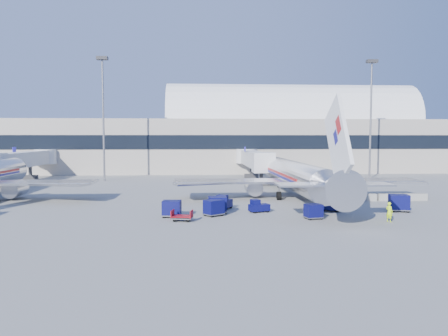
{
  "coord_description": "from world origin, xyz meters",
  "views": [
    {
      "loc": [
        -3.17,
        -51.22,
        7.97
      ],
      "look_at": [
        0.53,
        6.0,
        3.96
      ],
      "focal_mm": 35.0,
      "sensor_mm": 36.0,
      "label": 1
    }
  ],
  "objects": [
    {
      "name": "mast_east",
      "position": [
        30.0,
        30.0,
        14.79
      ],
      "size": [
        2.0,
        1.2,
        22.6
      ],
      "color": "slate",
      "rests_on": "ground"
    },
    {
      "name": "tug_right",
      "position": [
        11.36,
        -5.15,
        0.66
      ],
      "size": [
        2.47,
        2.15,
        1.45
      ],
      "rotation": [
        0.0,
        0.0,
        -0.58
      ],
      "color": "#090A45",
      "rests_on": "ground"
    },
    {
      "name": "barrier_far",
      "position": [
        24.6,
        2.0,
        0.45
      ],
      "size": [
        3.0,
        0.55,
        0.9
      ],
      "primitive_type": "cube",
      "color": "#9E9E96",
      "rests_on": "ground"
    },
    {
      "name": "tug_left",
      "position": [
        -0.13,
        -3.23,
        0.75
      ],
      "size": [
        2.17,
        2.82,
        1.65
      ],
      "rotation": [
        0.0,
        0.0,
        1.16
      ],
      "color": "#090A45",
      "rests_on": "ground"
    },
    {
      "name": "cart_train_a",
      "position": [
        -0.92,
        -5.76,
        0.94
      ],
      "size": [
        2.01,
        1.55,
        1.75
      ],
      "rotation": [
        0.0,
        0.0,
        0.02
      ],
      "color": "#090A45",
      "rests_on": "ground"
    },
    {
      "name": "airliner_main",
      "position": [
        10.0,
        4.51,
        2.93
      ],
      "size": [
        32.0,
        37.26,
        12.07
      ],
      "color": "silver",
      "rests_on": "ground"
    },
    {
      "name": "terminal",
      "position": [
        -13.6,
        55.96,
        7.52
      ],
      "size": [
        170.0,
        28.15,
        21.0
      ],
      "color": "#B2AA9E",
      "rests_on": "ground"
    },
    {
      "name": "cart_train_b",
      "position": [
        -1.37,
        -7.27,
        0.88
      ],
      "size": [
        2.36,
        2.26,
        1.65
      ],
      "rotation": [
        0.0,
        0.0,
        0.63
      ],
      "color": "#090A45",
      "rests_on": "ground"
    },
    {
      "name": "mast_west",
      "position": [
        -20.0,
        30.0,
        14.79
      ],
      "size": [
        2.0,
        1.2,
        22.6
      ],
      "color": "slate",
      "rests_on": "ground"
    },
    {
      "name": "jetbridge_near",
      "position": [
        7.6,
        30.81,
        3.93
      ],
      "size": [
        4.4,
        27.5,
        6.25
      ],
      "color": "silver",
      "rests_on": "ground"
    },
    {
      "name": "cart_solo_far",
      "position": [
        18.63,
        -6.01,
        0.98
      ],
      "size": [
        2.36,
        1.97,
        1.83
      ],
      "rotation": [
        0.0,
        0.0,
        -0.2
      ],
      "color": "#090A45",
      "rests_on": "ground"
    },
    {
      "name": "ground",
      "position": [
        0.0,
        0.0,
        0.0
      ],
      "size": [
        260.0,
        260.0,
        0.0
      ],
      "primitive_type": "plane",
      "color": "gray",
      "rests_on": "ground"
    },
    {
      "name": "barrier_mid",
      "position": [
        21.3,
        2.0,
        0.45
      ],
      "size": [
        3.0,
        0.55,
        0.9
      ],
      "primitive_type": "cube",
      "color": "#9E9E96",
      "rests_on": "ground"
    },
    {
      "name": "cart_open_red",
      "position": [
        -4.49,
        -9.85,
        0.37
      ],
      "size": [
        2.16,
        1.7,
        0.52
      ],
      "rotation": [
        0.0,
        0.0,
        -0.19
      ],
      "color": "slate",
      "rests_on": "ground"
    },
    {
      "name": "cart_train_c",
      "position": [
        -5.6,
        -7.69,
        0.89
      ],
      "size": [
        2.05,
        1.65,
        1.68
      ],
      "rotation": [
        0.0,
        0.0,
        -0.11
      ],
      "color": "#090A45",
      "rests_on": "ground"
    },
    {
      "name": "tug_lead",
      "position": [
        3.47,
        -5.39,
        0.64
      ],
      "size": [
        2.37,
        1.69,
        1.4
      ],
      "rotation": [
        0.0,
        0.0,
        0.32
      ],
      "color": "#090A45",
      "rests_on": "ground"
    },
    {
      "name": "jetbridge_mid",
      "position": [
        -34.4,
        30.81,
        3.93
      ],
      "size": [
        4.4,
        27.5,
        6.25
      ],
      "color": "silver",
      "rests_on": "ground"
    },
    {
      "name": "barrier_near",
      "position": [
        18.0,
        2.0,
        0.45
      ],
      "size": [
        3.0,
        0.55,
        0.9
      ],
      "primitive_type": "cube",
      "color": "#9E9E96",
      "rests_on": "ground"
    },
    {
      "name": "cart_solo_near",
      "position": [
        8.3,
        -9.6,
        0.78
      ],
      "size": [
        1.88,
        1.57,
        1.46
      ],
      "rotation": [
        0.0,
        0.0,
        0.2
      ],
      "color": "#090A45",
      "rests_on": "ground"
    },
    {
      "name": "ramp_worker",
      "position": [
        15.09,
        -11.44,
        0.95
      ],
      "size": [
        0.74,
        0.83,
        1.89
      ],
      "primitive_type": "imported",
      "rotation": [
        0.0,
        0.0,
        2.11
      ],
      "color": "#B1E117",
      "rests_on": "ground"
    }
  ]
}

